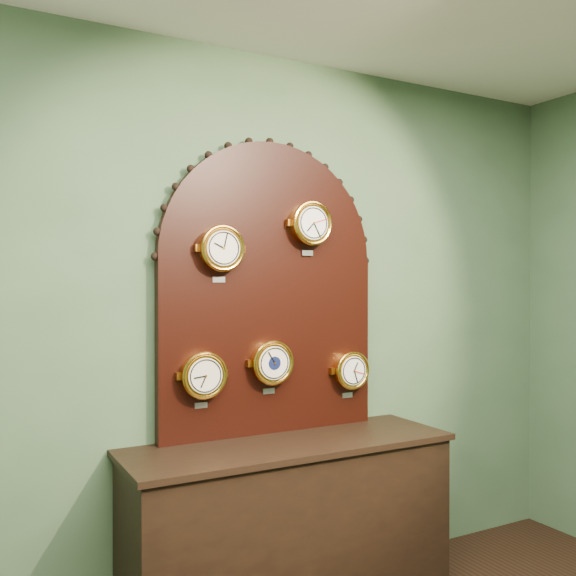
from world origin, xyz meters
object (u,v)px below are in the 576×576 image
roman_clock (221,249)px  arabic_clock (311,224)px  hygrometer (203,375)px  tide_clock (351,370)px  shop_counter (290,529)px  display_board (270,279)px  barometer (272,362)px

roman_clock → arabic_clock: arabic_clock is taller
hygrometer → tide_clock: hygrometer is taller
roman_clock → tide_clock: size_ratio=1.07×
shop_counter → hygrometer: (-0.39, 0.15, 0.76)m
display_board → barometer: size_ratio=5.48×
display_board → hygrometer: size_ratio=5.45×
shop_counter → roman_clock: roman_clock is taller
display_board → arabic_clock: size_ratio=5.37×
roman_clock → shop_counter: bearing=-27.3°
shop_counter → roman_clock: size_ratio=5.72×
display_board → barometer: (-0.02, -0.07, -0.43)m
hygrometer → tide_clock: size_ratio=1.08×
shop_counter → tide_clock: 0.88m
hygrometer → shop_counter: bearing=-21.4°
display_board → tide_clock: 0.68m
display_board → barometer: bearing=-108.7°
barometer → roman_clock: bearing=180.0°
display_board → arabic_clock: 0.36m
roman_clock → arabic_clock: 0.52m
arabic_clock → hygrometer: (-0.60, 0.00, -0.75)m
barometer → tide_clock: bearing=0.1°
hygrometer → barometer: 0.37m
arabic_clock → barometer: size_ratio=1.02×
barometer → display_board: bearing=71.3°
barometer → shop_counter: bearing=-81.6°
arabic_clock → hygrometer: size_ratio=1.01×
arabic_clock → tide_clock: 0.83m
roman_clock → tide_clock: 0.99m
shop_counter → barometer: (-0.02, 0.15, 0.80)m
hygrometer → barometer: (0.37, -0.00, 0.04)m
display_board → roman_clock: bearing=-167.3°
barometer → tide_clock: (0.48, 0.00, -0.07)m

